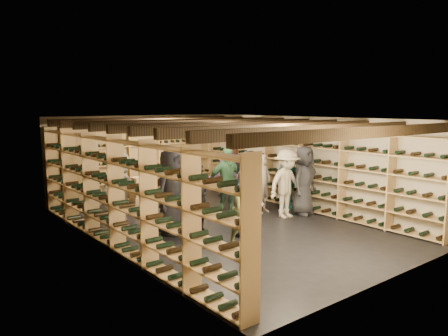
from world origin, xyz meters
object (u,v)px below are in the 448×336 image
Objects in this scene: crate_loose at (186,212)px; person_6 at (247,194)px; crate_stack_right at (187,205)px; person_12 at (304,180)px; person_11 at (228,182)px; person_9 at (121,190)px; crate_stack_left at (141,193)px; person_10 at (227,183)px; person_1 at (199,198)px; person_2 at (247,209)px; person_5 at (170,191)px; person_8 at (234,175)px; person_0 at (171,192)px; person_3 at (287,184)px; person_4 at (287,182)px; person_7 at (263,183)px.

person_6 is (0.08, -2.17, 0.79)m from crate_loose.
person_12 is (2.34, -1.71, 0.60)m from crate_stack_right.
person_6 is 1.11× the size of person_11.
crate_stack_left is at bearing 52.44° from person_9.
person_1 is at bearing -143.92° from person_10.
person_2 reaches higher than crate_loose.
crate_stack_left is 0.53× the size of person_5.
person_8 is (1.35, 2.05, 0.01)m from person_6.
person_0 is 1.19× the size of person_1.
person_3 is at bearing -21.07° from person_9.
crate_loose is 2.71m from person_4.
person_9 reaches higher than crate_loose.
crate_stack_right is 0.34× the size of person_10.
person_7 is at bearing 48.50° from person_2.
crate_loose is 1.86m from person_9.
person_12 is at bearing 2.01° from person_5.
person_4 is (3.45, -0.04, -0.15)m from person_0.
person_9 is at bearing 155.06° from person_3.
person_11 is (1.39, 2.31, 0.05)m from person_2.
person_10 is (-1.10, 0.10, 0.12)m from person_7.
person_4 is at bearing -33.59° from person_7.
person_2 is at bearing -58.54° from person_5.
person_1 reaches higher than person_2.
person_7 is at bearing 13.53° from person_5.
person_2 is 0.84× the size of person_6.
person_9 is 0.97× the size of person_10.
person_12 is at bearing -14.46° from person_10.
person_8 reaches higher than person_3.
person_8 is 1.11m from person_10.
crate_stack_left reaches higher than crate_loose.
person_8 is (2.52, 0.99, -0.01)m from person_0.
person_12 reaches higher than crate_loose.
person_12 is (1.38, -1.28, 0.06)m from person_11.
crate_stack_left is 1.45m from crate_loose.
person_4 is at bearing 42.48° from person_3.
person_4 is 0.94× the size of person_11.
person_2 is at bearing -60.78° from person_9.
person_10 is at bearing 17.06° from person_1.
crate_loose is at bearing 137.94° from person_3.
person_1 is at bearing 174.86° from person_7.
person_12 is (3.18, -1.07, 0.05)m from person_5.
person_11 is (0.89, 1.75, -0.09)m from person_6.
person_2 is 2.70m from person_11.
person_4 is 0.87× the size of person_12.
person_0 is 1.21× the size of person_2.
crate_loose is 0.29× the size of person_10.
person_6 is at bearing -88.30° from crate_stack_right.
person_5 is 1.01× the size of person_11.
crate_stack_right is at bearing 164.67° from person_11.
person_1 is at bearing -53.52° from person_0.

